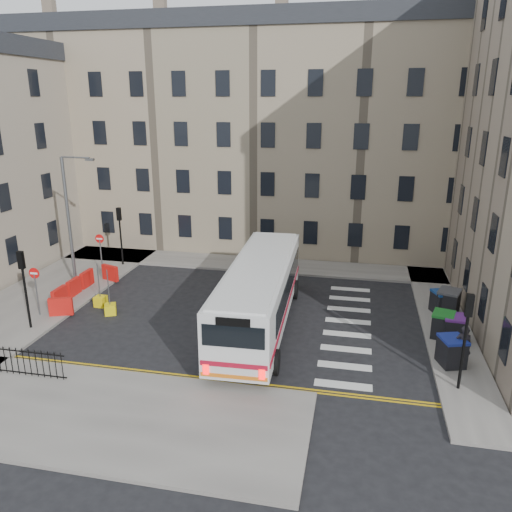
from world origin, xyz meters
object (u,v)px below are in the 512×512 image
(wheelie_bin_b, at_px, (454,328))
(wheelie_bin_e, at_px, (442,302))
(wheelie_bin_a, at_px, (452,351))
(bus, at_px, (260,292))
(bollard_yellow, at_px, (101,301))
(bollard_chevron, at_px, (110,309))
(wheelie_bin_c, at_px, (443,325))
(wheelie_bin_d, at_px, (448,302))
(pedestrian, at_px, (463,346))
(streetlamp, at_px, (69,221))

(wheelie_bin_b, height_order, wheelie_bin_e, wheelie_bin_b)
(wheelie_bin_a, relative_size, wheelie_bin_e, 1.03)
(bus, bearing_deg, bollard_yellow, 172.88)
(bollard_chevron, bearing_deg, wheelie_bin_c, 1.89)
(bus, distance_m, wheelie_bin_d, 10.45)
(pedestrian, height_order, bollard_yellow, pedestrian)
(wheelie_bin_c, distance_m, bollard_chevron, 17.52)
(wheelie_bin_c, bearing_deg, streetlamp, -171.71)
(wheelie_bin_d, bearing_deg, bollard_chevron, -148.68)
(wheelie_bin_a, relative_size, bollard_chevron, 2.37)
(streetlamp, relative_size, wheelie_bin_a, 5.73)
(bus, height_order, wheelie_bin_a, bus)
(wheelie_bin_b, relative_size, bollard_chevron, 2.10)
(wheelie_bin_c, bearing_deg, wheelie_bin_b, -13.46)
(wheelie_bin_c, bearing_deg, bollard_chevron, -162.50)
(wheelie_bin_e, relative_size, bollard_chevron, 2.30)
(streetlamp, bearing_deg, wheelie_bin_b, -7.85)
(wheelie_bin_a, height_order, wheelie_bin_d, wheelie_bin_d)
(wheelie_bin_a, height_order, bollard_yellow, wheelie_bin_a)
(wheelie_bin_a, distance_m, wheelie_bin_c, 2.78)
(bus, height_order, wheelie_bin_c, bus)
(streetlamp, relative_size, wheelie_bin_d, 5.24)
(wheelie_bin_c, distance_m, pedestrian, 2.83)
(streetlamp, relative_size, wheelie_bin_c, 5.91)
(bus, xyz_separation_m, bollard_yellow, (-9.49, 0.86, -1.68))
(bus, xyz_separation_m, pedestrian, (9.52, -2.28, -0.87))
(wheelie_bin_b, bearing_deg, bus, -174.11)
(bus, distance_m, bollard_yellow, 9.68)
(bus, height_order, pedestrian, bus)
(streetlamp, xyz_separation_m, wheelie_bin_c, (21.60, -2.78, -3.55))
(streetlamp, distance_m, wheelie_bin_e, 22.26)
(bollard_chevron, bearing_deg, bus, 0.50)
(wheelie_bin_a, bearing_deg, wheelie_bin_b, 61.34)
(pedestrian, bearing_deg, streetlamp, -11.88)
(streetlamp, distance_m, bus, 13.13)
(wheelie_bin_b, distance_m, bollard_yellow, 19.09)
(wheelie_bin_a, distance_m, wheelie_bin_e, 5.86)
(bollard_chevron, bearing_deg, wheelie_bin_b, 0.98)
(bus, relative_size, wheelie_bin_d, 8.19)
(wheelie_bin_b, height_order, wheelie_bin_c, wheelie_bin_c)
(wheelie_bin_a, relative_size, wheelie_bin_b, 1.13)
(wheelie_bin_c, xyz_separation_m, wheelie_bin_d, (0.70, 2.94, 0.06))
(pedestrian, bearing_deg, bus, -11.18)
(wheelie_bin_b, height_order, pedestrian, pedestrian)
(wheelie_bin_a, xyz_separation_m, wheelie_bin_d, (0.71, 5.71, 0.05))
(wheelie_bin_a, distance_m, bollard_chevron, 17.63)
(bus, xyz_separation_m, wheelie_bin_b, (9.58, 0.24, -1.19))
(bollard_yellow, bearing_deg, pedestrian, -9.38)
(wheelie_bin_a, xyz_separation_m, wheelie_bin_e, (0.39, 5.85, -0.03))
(wheelie_bin_b, bearing_deg, wheelie_bin_c, 155.41)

